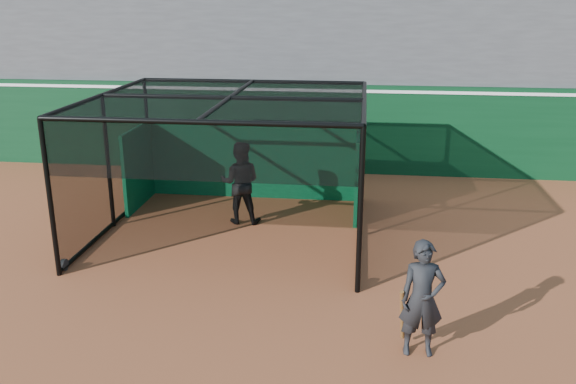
# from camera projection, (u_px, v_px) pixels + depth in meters

# --- Properties ---
(ground) EXTENTS (120.00, 120.00, 0.00)m
(ground) POSITION_uv_depth(u_px,v_px,m) (218.00, 311.00, 9.77)
(ground) COLOR brown
(ground) RESTS_ON ground
(outfield_wall) EXTENTS (50.00, 0.50, 2.50)m
(outfield_wall) POSITION_uv_depth(u_px,v_px,m) (285.00, 126.00, 17.42)
(outfield_wall) COLOR #093318
(outfield_wall) RESTS_ON ground
(grandstand) EXTENTS (50.00, 7.85, 8.95)m
(grandstand) POSITION_uv_depth(u_px,v_px,m) (299.00, 7.00, 20.01)
(grandstand) COLOR #4C4C4F
(grandstand) RESTS_ON ground
(batting_cage) EXTENTS (5.46, 5.12, 2.87)m
(batting_cage) POSITION_uv_depth(u_px,v_px,m) (232.00, 167.00, 12.67)
(batting_cage) COLOR black
(batting_cage) RESTS_ON ground
(batter) EXTENTS (0.91, 0.72, 1.83)m
(batter) POSITION_uv_depth(u_px,v_px,m) (240.00, 183.00, 13.37)
(batter) COLOR black
(batter) RESTS_ON ground
(on_deck_player) EXTENTS (0.64, 0.45, 1.69)m
(on_deck_player) POSITION_uv_depth(u_px,v_px,m) (422.00, 299.00, 8.37)
(on_deck_player) COLOR black
(on_deck_player) RESTS_ON ground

